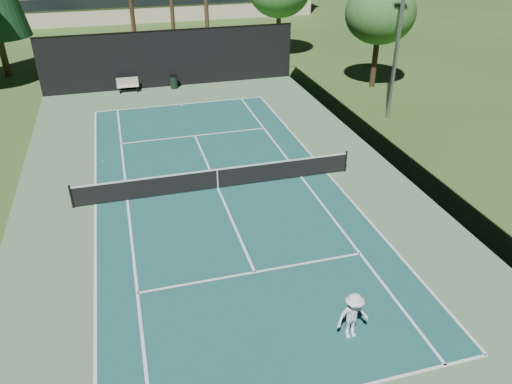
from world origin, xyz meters
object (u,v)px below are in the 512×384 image
(player, at_px, (353,316))
(tennis_ball_d, at_px, (102,161))
(tennis_net, at_px, (217,178))
(park_bench, at_px, (128,85))
(trash_bin, at_px, (174,82))
(tennis_ball_b, at_px, (204,174))
(tennis_ball_c, at_px, (201,155))

(player, height_order, tennis_ball_d, player)
(tennis_net, xyz_separation_m, park_bench, (-3.22, 15.47, -0.01))
(player, relative_size, trash_bin, 1.70)
(tennis_net, relative_size, player, 8.03)
(tennis_net, relative_size, trash_bin, 13.65)
(tennis_ball_b, relative_size, tennis_ball_d, 1.07)
(tennis_ball_d, xyz_separation_m, trash_bin, (5.17, 11.09, 0.45))
(player, relative_size, tennis_ball_b, 23.58)
(tennis_ball_b, height_order, park_bench, park_bench)
(tennis_ball_d, bearing_deg, tennis_ball_c, -7.46)
(tennis_ball_c, height_order, tennis_ball_d, tennis_ball_c)
(trash_bin, bearing_deg, park_bench, 179.41)
(tennis_ball_c, relative_size, trash_bin, 0.08)
(player, xyz_separation_m, tennis_ball_d, (-7.15, 14.45, -0.77))
(park_bench, bearing_deg, tennis_ball_c, -75.41)
(tennis_ball_c, height_order, trash_bin, trash_bin)
(tennis_ball_c, distance_m, tennis_ball_d, 5.04)
(tennis_ball_d, distance_m, park_bench, 11.30)
(park_bench, bearing_deg, tennis_ball_d, -99.86)
(tennis_net, xyz_separation_m, tennis_ball_d, (-5.15, 4.35, -0.53))
(tennis_ball_d, height_order, park_bench, park_bench)
(tennis_ball_c, relative_size, park_bench, 0.05)
(tennis_ball_d, height_order, trash_bin, trash_bin)
(tennis_net, relative_size, park_bench, 8.60)
(tennis_ball_b, height_order, tennis_ball_d, tennis_ball_b)
(tennis_ball_d, relative_size, park_bench, 0.04)
(player, bearing_deg, trash_bin, 91.12)
(tennis_ball_b, relative_size, trash_bin, 0.07)
(tennis_ball_d, bearing_deg, tennis_net, -40.19)
(tennis_ball_c, bearing_deg, park_bench, 104.59)
(tennis_net, bearing_deg, tennis_ball_c, 92.38)
(tennis_net, relative_size, tennis_ball_c, 171.30)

